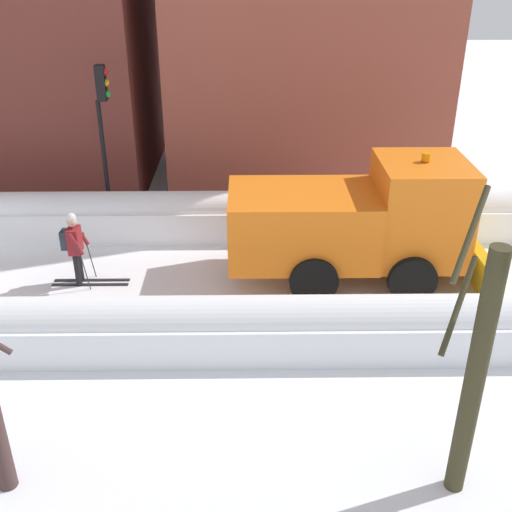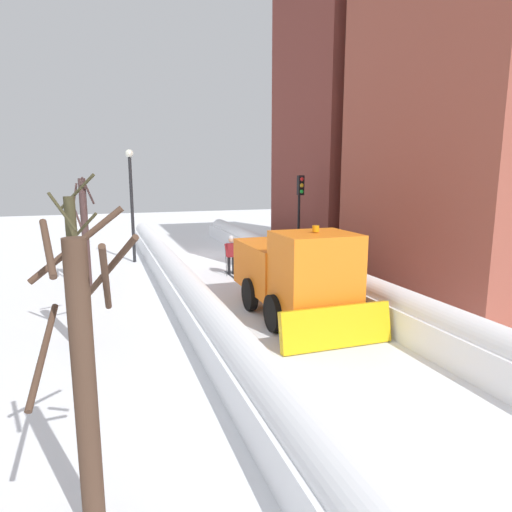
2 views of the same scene
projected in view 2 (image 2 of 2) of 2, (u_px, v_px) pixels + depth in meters
ground_plane at (267, 305)px, 15.73m from camera, size 80.00×80.00×0.00m
snowbank_left at (336, 282)px, 16.48m from camera, size 1.10×36.00×1.32m
snowbank_right at (191, 296)px, 14.75m from camera, size 1.10×36.00×1.26m
building_brick_near at (357, 109)px, 24.46m from camera, size 7.28×7.53×16.11m
building_brick_mid at (488, 60)px, 16.22m from camera, size 7.08×8.48×17.21m
plow_truck at (295, 272)px, 14.24m from camera, size 3.20×5.98×3.12m
skier at (231, 253)px, 20.37m from camera, size 0.62×1.80×1.81m
traffic_light_pole at (300, 205)px, 20.84m from camera, size 0.28×0.42×4.48m
street_lamp at (131, 193)px, 22.74m from camera, size 0.40×0.40×5.75m
bare_tree_near at (85, 232)px, 17.78m from camera, size 0.91×1.10×4.45m
bare_tree_mid at (75, 269)px, 11.60m from camera, size 1.17×1.16×4.58m
bare_tree_far at (85, 380)px, 5.45m from camera, size 1.32×1.39×4.17m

